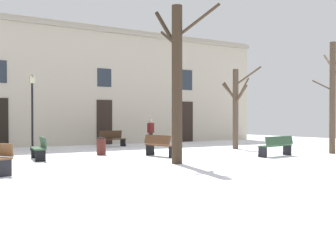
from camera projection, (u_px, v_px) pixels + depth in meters
The scene contains 12 objects.
ground_plane at pixel (192, 156), 17.54m from camera, with size 37.78×37.78×0.00m, color white.
building_facade at pixel (100, 84), 25.54m from camera, with size 23.62×0.60×7.18m.
tree_left_of_center at pixel (177, 79), 14.51m from camera, with size 1.18×2.45×5.46m.
tree_right_of_center at pixel (333, 94), 18.83m from camera, with size 1.59×1.50×4.99m.
tree_center at pixel (236, 106), 21.76m from camera, with size 1.60×1.64×4.27m.
streetlamp at pixel (32, 104), 20.76m from camera, with size 0.30×0.30×3.74m.
litter_bin at pixel (101, 146), 18.05m from camera, with size 0.42×0.42×0.75m.
bench_facing_shops at pixel (276, 146), 17.39m from camera, with size 1.89×0.72×0.84m.
bench_far_corner at pixel (160, 145), 17.23m from camera, with size 0.71×1.68×0.89m.
bench_near_center_tree at pixel (40, 148), 15.91m from camera, with size 0.69×1.72×0.87m.
bench_back_to_back_left at pixel (112, 139), 23.34m from camera, with size 1.63×0.83×0.90m.
person_by_shop_door at pixel (151, 131), 24.40m from camera, with size 0.43×0.35×1.56m.
Camera 1 is at (-10.22, -14.26, 1.54)m, focal length 44.99 mm.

